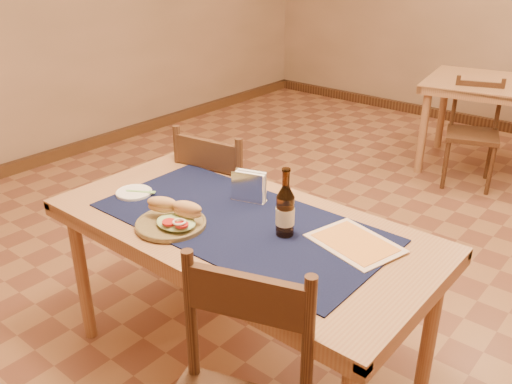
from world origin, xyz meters
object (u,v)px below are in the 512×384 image
Objects in this scene: main_table at (241,240)px; chair_main_far at (226,204)px; sandwich_plate at (173,220)px; napkin_holder at (249,187)px; beer_bottle at (285,211)px.

chair_main_far is (-0.52, 0.47, -0.18)m from main_table.
napkin_holder is at bearing 77.49° from sandwich_plate.
main_table is at bearing 48.48° from sandwich_plate.
sandwich_plate is at bearing -131.52° from main_table.
sandwich_plate is 1.03× the size of beer_bottle.
beer_bottle reaches higher than main_table.
sandwich_plate reaches higher than main_table.
beer_bottle is (0.20, 0.03, 0.19)m from main_table.
beer_bottle is at bearing -24.98° from napkin_holder.
napkin_holder is (-0.10, 0.17, 0.15)m from main_table.
main_table is at bearing -171.60° from beer_bottle.
sandwich_plate is 0.38m from napkin_holder.
napkin_holder is at bearing 119.65° from main_table.
chair_main_far is 3.35× the size of sandwich_plate.
napkin_holder is (0.08, 0.37, 0.03)m from sandwich_plate.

